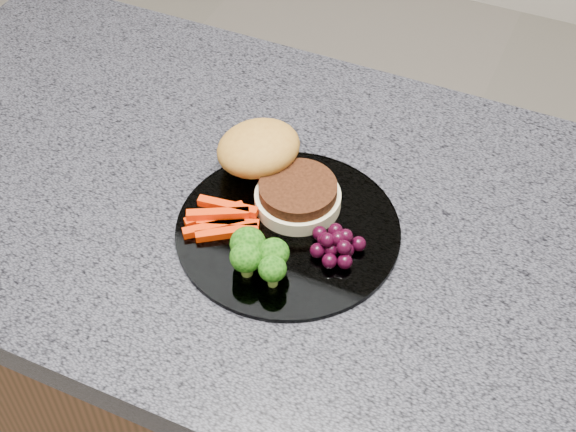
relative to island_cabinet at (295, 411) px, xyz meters
The scene contains 7 objects.
island_cabinet is the anchor object (origin of this frame).
countertop 0.45m from the island_cabinet, ahead, with size 1.20×0.60×0.04m, color #4D4D58.
plate 0.47m from the island_cabinet, 86.66° to the right, with size 0.26×0.26×0.01m, color white.
burger 0.50m from the island_cabinet, 148.50° to the left, with size 0.20×0.17×0.06m.
carrot_sticks 0.49m from the island_cabinet, 140.52° to the right, with size 0.09×0.08×0.02m.
broccoli 0.51m from the island_cabinet, 91.58° to the right, with size 0.07×0.05×0.05m.
grape_bunch 0.50m from the island_cabinet, 34.20° to the right, with size 0.06×0.05×0.03m.
Camera 1 is at (0.26, -0.60, 1.59)m, focal length 50.00 mm.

